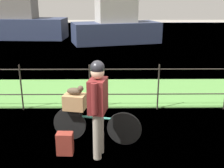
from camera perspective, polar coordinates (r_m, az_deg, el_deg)
name	(u,v)px	position (r m, az deg, el deg)	size (l,w,h in m)	color
ground_plane	(129,150)	(5.06, 3.60, -13.58)	(60.00, 60.00, 0.00)	gray
grass_strip	(122,92)	(7.93, 2.01, -1.60)	(27.00, 2.40, 0.03)	#569342
harbor_water	(115,45)	(15.77, 0.73, 8.03)	(30.00, 30.00, 0.00)	slate
iron_fence	(124,84)	(6.52, 2.55, -0.01)	(18.04, 0.04, 1.13)	#28231E
bicycle_main	(95,125)	(5.18, -3.48, -8.57)	(1.66, 0.39, 0.64)	black
wooden_crate	(75,102)	(5.11, -7.76, -3.69)	(0.39, 0.29, 0.28)	#A87F51
terrier_dog	(76,91)	(5.02, -7.59, -1.39)	(0.32, 0.19, 0.18)	#4C3D2D
cyclist_person	(98,101)	(4.47, -2.95, -3.61)	(0.34, 0.53, 1.68)	gray
backpack_on_paving	(65,144)	(4.92, -9.77, -12.13)	(0.28, 0.18, 0.40)	maroon
moored_boat_near	(14,23)	(19.55, -19.77, 11.80)	(6.88, 2.56, 4.29)	#2D3856
moored_boat_mid	(116,27)	(16.63, 0.83, 11.85)	(5.47, 3.38, 4.23)	#2D3856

